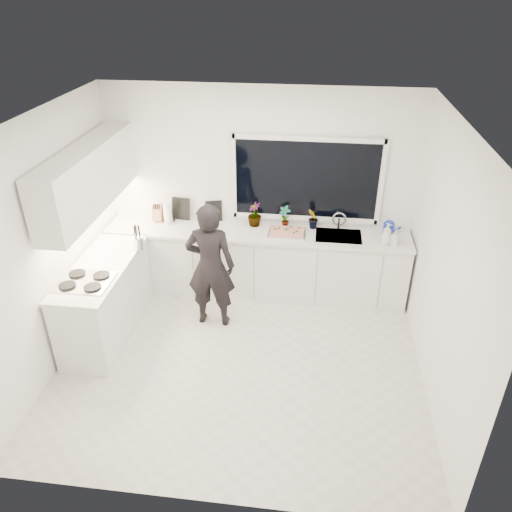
# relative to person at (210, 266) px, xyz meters

# --- Properties ---
(floor) EXTENTS (4.00, 3.50, 0.02)m
(floor) POSITION_rel_person_xyz_m (0.46, -0.69, -0.81)
(floor) COLOR beige
(floor) RESTS_ON ground
(wall_back) EXTENTS (4.00, 0.02, 2.70)m
(wall_back) POSITION_rel_person_xyz_m (0.46, 1.07, 0.55)
(wall_back) COLOR white
(wall_back) RESTS_ON ground
(wall_left) EXTENTS (0.02, 3.50, 2.70)m
(wall_left) POSITION_rel_person_xyz_m (-1.55, -0.69, 0.55)
(wall_left) COLOR white
(wall_left) RESTS_ON ground
(wall_right) EXTENTS (0.02, 3.50, 2.70)m
(wall_right) POSITION_rel_person_xyz_m (2.47, -0.69, 0.55)
(wall_right) COLOR white
(wall_right) RESTS_ON ground
(ceiling) EXTENTS (4.00, 3.50, 0.02)m
(ceiling) POSITION_rel_person_xyz_m (0.46, -0.69, 1.91)
(ceiling) COLOR white
(ceiling) RESTS_ON wall_back
(window) EXTENTS (1.80, 0.02, 1.00)m
(window) POSITION_rel_person_xyz_m (1.06, 1.03, 0.75)
(window) COLOR black
(window) RESTS_ON wall_back
(base_cabinets_back) EXTENTS (3.92, 0.58, 0.88)m
(base_cabinets_back) POSITION_rel_person_xyz_m (0.46, 0.76, -0.36)
(base_cabinets_back) COLOR white
(base_cabinets_back) RESTS_ON floor
(base_cabinets_left) EXTENTS (0.58, 1.60, 0.88)m
(base_cabinets_left) POSITION_rel_person_xyz_m (-1.21, -0.34, -0.36)
(base_cabinets_left) COLOR white
(base_cabinets_left) RESTS_ON floor
(countertop_back) EXTENTS (3.94, 0.62, 0.04)m
(countertop_back) POSITION_rel_person_xyz_m (0.46, 0.75, 0.10)
(countertop_back) COLOR silver
(countertop_back) RESTS_ON base_cabinets_back
(countertop_left) EXTENTS (0.62, 1.60, 0.04)m
(countertop_left) POSITION_rel_person_xyz_m (-1.21, -0.34, 0.10)
(countertop_left) COLOR silver
(countertop_left) RESTS_ON base_cabinets_left
(upper_cabinets) EXTENTS (0.34, 2.10, 0.70)m
(upper_cabinets) POSITION_rel_person_xyz_m (-1.33, 0.01, 1.05)
(upper_cabinets) COLOR white
(upper_cabinets) RESTS_ON wall_left
(sink) EXTENTS (0.58, 0.42, 0.14)m
(sink) POSITION_rel_person_xyz_m (1.51, 0.76, 0.07)
(sink) COLOR silver
(sink) RESTS_ON countertop_back
(faucet) EXTENTS (0.03, 0.03, 0.22)m
(faucet) POSITION_rel_person_xyz_m (1.51, 0.96, 0.23)
(faucet) COLOR silver
(faucet) RESTS_ON countertop_back
(stovetop) EXTENTS (0.56, 0.48, 0.03)m
(stovetop) POSITION_rel_person_xyz_m (-1.23, -0.69, 0.13)
(stovetop) COLOR black
(stovetop) RESTS_ON countertop_left
(person) EXTENTS (0.59, 0.39, 1.61)m
(person) POSITION_rel_person_xyz_m (0.00, 0.00, 0.00)
(person) COLOR black
(person) RESTS_ON floor
(pizza_tray) EXTENTS (0.48, 0.36, 0.03)m
(pizza_tray) POSITION_rel_person_xyz_m (0.85, 0.73, 0.13)
(pizza_tray) COLOR silver
(pizza_tray) RESTS_ON countertop_back
(pizza) EXTENTS (0.44, 0.32, 0.01)m
(pizza) POSITION_rel_person_xyz_m (0.85, 0.73, 0.15)
(pizza) COLOR red
(pizza) RESTS_ON pizza_tray
(watering_can) EXTENTS (0.18, 0.18, 0.13)m
(watering_can) POSITION_rel_person_xyz_m (2.14, 0.92, 0.18)
(watering_can) COLOR #122AA9
(watering_can) RESTS_ON countertop_back
(paper_towel_roll) EXTENTS (0.14, 0.14, 0.26)m
(paper_towel_roll) POSITION_rel_person_xyz_m (-0.74, 0.86, 0.25)
(paper_towel_roll) COLOR white
(paper_towel_roll) RESTS_ON countertop_back
(knife_block) EXTENTS (0.14, 0.12, 0.22)m
(knife_block) POSITION_rel_person_xyz_m (-0.89, 0.90, 0.23)
(knife_block) COLOR olive
(knife_block) RESTS_ON countertop_back
(utensil_crock) EXTENTS (0.16, 0.16, 0.16)m
(utensil_crock) POSITION_rel_person_xyz_m (-0.90, 0.11, 0.20)
(utensil_crock) COLOR silver
(utensil_crock) RESTS_ON countertop_left
(picture_frame_large) EXTENTS (0.22, 0.08, 0.28)m
(picture_frame_large) POSITION_rel_person_xyz_m (-0.15, 1.00, 0.26)
(picture_frame_large) COLOR black
(picture_frame_large) RESTS_ON countertop_back
(picture_frame_small) EXTENTS (0.25, 0.05, 0.30)m
(picture_frame_small) POSITION_rel_person_xyz_m (-0.60, 1.00, 0.27)
(picture_frame_small) COLOR black
(picture_frame_small) RESTS_ON countertop_back
(herb_plants) EXTENTS (0.95, 0.25, 0.32)m
(herb_plants) POSITION_rel_person_xyz_m (0.70, 0.92, 0.27)
(herb_plants) COLOR #26662D
(herb_plants) RESTS_ON countertop_back
(soap_bottles) EXTENTS (0.25, 0.15, 0.28)m
(soap_bottles) POSITION_rel_person_xyz_m (2.12, 0.61, 0.24)
(soap_bottles) COLOR #D8BF66
(soap_bottles) RESTS_ON countertop_back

